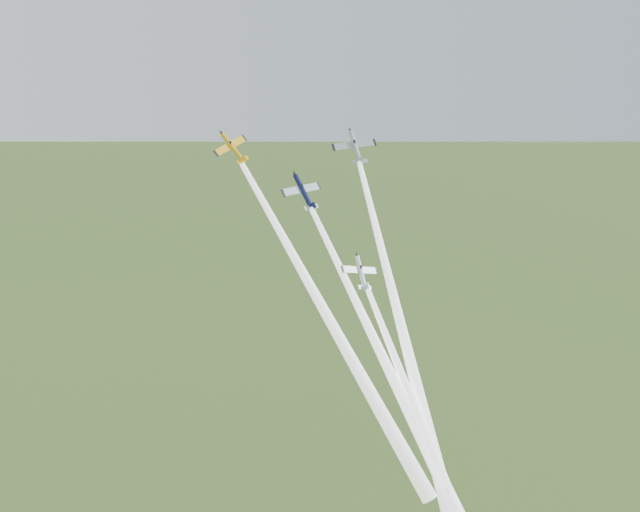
{
  "coord_description": "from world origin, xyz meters",
  "views": [
    {
      "loc": [
        -72.73,
        -114.91,
        128.15
      ],
      "look_at": [
        0.0,
        -6.0,
        92.0
      ],
      "focal_mm": 45.0,
      "sensor_mm": 36.0,
      "label": 1
    }
  ],
  "objects_px": {
    "plane_yellow": "(233,148)",
    "plane_silver_low": "(361,272)",
    "plane_navy": "(303,192)",
    "plane_silver_right": "(355,147)"
  },
  "relations": [
    {
      "from": "plane_silver_low",
      "to": "plane_navy",
      "type": "bearing_deg",
      "value": 114.07
    },
    {
      "from": "plane_silver_low",
      "to": "plane_yellow",
      "type": "bearing_deg",
      "value": 140.85
    },
    {
      "from": "plane_yellow",
      "to": "plane_silver_low",
      "type": "xyz_separation_m",
      "value": [
        16.75,
        -13.45,
        -20.99
      ]
    },
    {
      "from": "plane_navy",
      "to": "plane_yellow",
      "type": "bearing_deg",
      "value": 157.0
    },
    {
      "from": "plane_yellow",
      "to": "plane_silver_low",
      "type": "height_order",
      "value": "plane_yellow"
    },
    {
      "from": "plane_navy",
      "to": "plane_silver_right",
      "type": "relative_size",
      "value": 1.0
    },
    {
      "from": "plane_navy",
      "to": "plane_silver_right",
      "type": "bearing_deg",
      "value": 7.78
    },
    {
      "from": "plane_silver_low",
      "to": "plane_silver_right",
      "type": "bearing_deg",
      "value": 57.24
    },
    {
      "from": "plane_silver_right",
      "to": "plane_yellow",
      "type": "bearing_deg",
      "value": -162.73
    },
    {
      "from": "plane_navy",
      "to": "plane_silver_right",
      "type": "distance_m",
      "value": 16.17
    }
  ]
}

